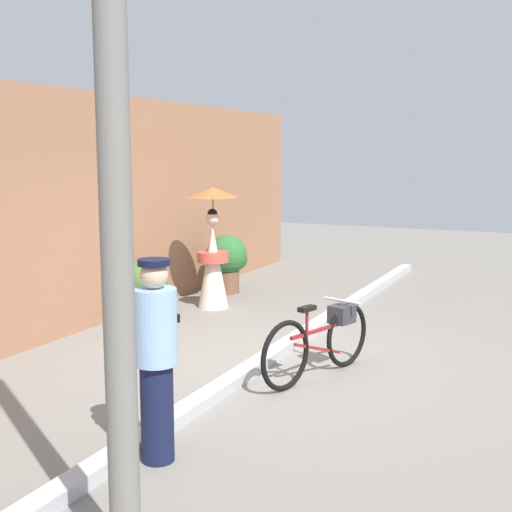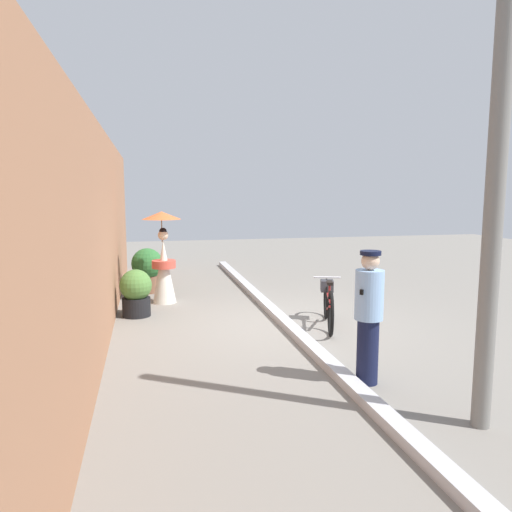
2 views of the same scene
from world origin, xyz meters
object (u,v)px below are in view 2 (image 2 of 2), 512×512
person_officer (369,314)px  potted_plant_by_door (148,267)px  person_with_parasol (163,257)px  utility_pole (496,181)px  potted_plant_small (137,292)px  bicycle_near_officer (328,302)px

person_officer → potted_plant_by_door: person_officer is taller
person_with_parasol → potted_plant_by_door: size_ratio=1.85×
utility_pole → person_officer: bearing=26.2°
person_officer → potted_plant_small: size_ratio=1.84×
person_with_parasol → potted_plant_small: (-1.01, 0.54, -0.49)m
utility_pole → bicycle_near_officer: bearing=2.4°
person_officer → utility_pole: size_ratio=0.34×
potted_plant_by_door → bicycle_near_officer: bearing=-139.4°
bicycle_near_officer → person_officer: size_ratio=1.08×
bicycle_near_officer → potted_plant_by_door: (3.51, 3.01, 0.17)m
potted_plant_small → utility_pole: bearing=-146.7°
utility_pole → person_with_parasol: bearing=24.8°
bicycle_near_officer → person_with_parasol: (2.41, 2.69, 0.53)m
bicycle_near_officer → person_with_parasol: 3.65m
potted_plant_by_door → potted_plant_small: (-2.11, 0.22, -0.13)m
person_with_parasol → person_officer: bearing=-155.5°
bicycle_near_officer → utility_pole: bearing=-177.6°
person_with_parasol → potted_plant_small: person_with_parasol is taller
potted_plant_small → person_officer: bearing=-144.6°
potted_plant_by_door → potted_plant_small: bearing=174.1°
person_officer → utility_pole: (-1.25, -0.62, 1.54)m
potted_plant_small → utility_pole: size_ratio=0.18×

